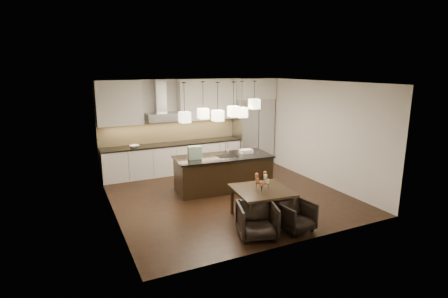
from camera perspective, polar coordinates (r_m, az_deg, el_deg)
name	(u,v)px	position (r m, az deg, el deg)	size (l,w,h in m)	color
floor	(227,195)	(8.88, 0.56, -7.57)	(5.50, 5.50, 0.02)	black
ceiling	(228,82)	(8.31, 0.60, 10.92)	(5.50, 5.50, 0.02)	white
wall_back	(189,124)	(10.99, -5.75, 4.02)	(5.50, 0.02, 2.80)	silver
wall_front	(297,170)	(6.20, 11.84, -3.38)	(5.50, 0.02, 2.80)	silver
wall_left	(110,152)	(7.72, -18.18, -0.50)	(0.02, 5.50, 2.80)	silver
wall_right	(317,132)	(9.99, 14.99, 2.71)	(0.02, 5.50, 2.80)	silver
refrigerator	(253,131)	(11.58, 4.77, 2.87)	(1.20, 0.72, 2.15)	#B7B7BA
fridge_panel	(254,89)	(11.42, 4.91, 9.80)	(1.26, 0.72, 0.65)	silver
lower_cabinets	(174,159)	(10.69, -8.18, -1.57)	(4.21, 0.62, 0.88)	silver
countertop	(173,144)	(10.58, -8.26, 0.84)	(4.21, 0.66, 0.04)	black
backsplash	(170,131)	(10.80, -8.80, 2.88)	(4.21, 0.02, 0.63)	tan
upper_cab_left	(119,103)	(10.20, -16.75, 7.21)	(1.25, 0.35, 1.25)	silver
upper_cab_right	(207,99)	(10.92, -2.74, 8.11)	(1.86, 0.35, 1.25)	silver
hood_canopy	(162,117)	(10.41, -10.08, 5.15)	(0.90, 0.52, 0.24)	#B7B7BA
hood_chimney	(160,96)	(10.45, -10.37, 8.48)	(0.30, 0.28, 0.96)	#B7B7BA
fruit_bowl	(134,146)	(10.25, -14.41, 0.45)	(0.26, 0.26, 0.06)	silver
island_body	(223,173)	(9.19, -0.15, -3.97)	(2.43, 0.97, 0.86)	black
island_top	(223,157)	(9.07, -0.15, -1.27)	(2.51, 1.05, 0.04)	black
faucet	(225,148)	(9.14, 0.20, 0.17)	(0.10, 0.23, 0.37)	silver
tote_bag	(195,153)	(8.76, -4.81, -0.59)	(0.33, 0.17, 0.33)	#21643C
food_container	(246,151)	(9.38, 3.64, -0.37)	(0.33, 0.23, 0.10)	silver
dining_table	(261,204)	(7.45, 6.14, -8.98)	(1.12, 1.12, 0.67)	black
candelabra	(262,180)	(7.27, 6.25, -5.08)	(0.32, 0.32, 0.39)	black
candle_a	(268,181)	(7.33, 7.13, -5.25)	(0.07, 0.07, 0.09)	beige
candle_b	(257,181)	(7.35, 5.44, -5.17)	(0.07, 0.07, 0.09)	#C06727
candle_c	(262,184)	(7.16, 6.15, -5.68)	(0.07, 0.07, 0.09)	#B25232
candle_d	(265,174)	(7.35, 6.70, -4.03)	(0.07, 0.07, 0.09)	#C06727
candle_e	(257,176)	(7.20, 5.36, -4.35)	(0.07, 0.07, 0.09)	#B25232
candle_f	(266,177)	(7.14, 6.80, -4.54)	(0.07, 0.07, 0.09)	beige
armchair_left	(257,220)	(6.74, 5.43, -11.51)	(0.70, 0.72, 0.66)	black
armchair_right	(295,216)	(7.11, 11.57, -10.69)	(0.63, 0.65, 0.59)	black
pendant_a	(185,117)	(8.46, -6.44, 5.17)	(0.24, 0.24, 0.26)	beige
pendant_b	(203,114)	(8.95, -3.41, 5.78)	(0.24, 0.24, 0.26)	beige
pendant_c	(233,111)	(8.78, 1.56, 6.16)	(0.24, 0.24, 0.26)	beige
pendant_d	(242,113)	(9.23, 2.92, 5.97)	(0.24, 0.24, 0.26)	beige
pendant_e	(254,104)	(9.32, 4.96, 7.34)	(0.24, 0.24, 0.26)	beige
pendant_f	(218,116)	(8.55, -1.03, 5.47)	(0.24, 0.24, 0.26)	beige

